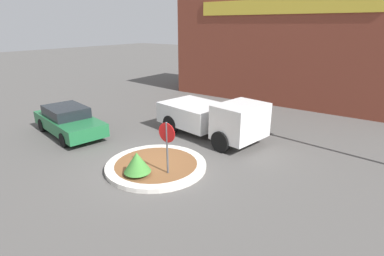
# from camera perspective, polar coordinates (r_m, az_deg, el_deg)

# --- Properties ---
(ground_plane) EXTENTS (120.00, 120.00, 0.00)m
(ground_plane) POSITION_cam_1_polar(r_m,az_deg,el_deg) (11.66, -6.81, -7.47)
(ground_plane) COLOR #514F4C
(traffic_island) EXTENTS (3.83, 3.83, 0.17)m
(traffic_island) POSITION_cam_1_polar(r_m,az_deg,el_deg) (11.62, -6.82, -7.09)
(traffic_island) COLOR beige
(traffic_island) RESTS_ON ground_plane
(stop_sign) EXTENTS (0.70, 0.07, 2.07)m
(stop_sign) POSITION_cam_1_polar(r_m,az_deg,el_deg) (10.34, -4.79, -2.31)
(stop_sign) COLOR #4C4C51
(stop_sign) RESTS_ON ground_plane
(island_shrub) EXTENTS (0.96, 0.96, 0.84)m
(island_shrub) POSITION_cam_1_polar(r_m,az_deg,el_deg) (10.67, -10.43, -6.40)
(island_shrub) COLOR brown
(island_shrub) RESTS_ON traffic_island
(utility_truck) EXTENTS (5.62, 3.20, 1.93)m
(utility_truck) POSITION_cam_1_polar(r_m,az_deg,el_deg) (14.37, 3.90, 2.09)
(utility_truck) COLOR silver
(utility_truck) RESTS_ON ground_plane
(storefront_building) EXTENTS (15.98, 6.07, 7.07)m
(storefront_building) POSITION_cam_1_polar(r_m,az_deg,el_deg) (23.35, 18.37, 14.08)
(storefront_building) COLOR brown
(storefront_building) RESTS_ON ground_plane
(parked_sedan_green) EXTENTS (4.90, 2.71, 1.39)m
(parked_sedan_green) POSITION_cam_1_polar(r_m,az_deg,el_deg) (15.99, -22.47, 1.33)
(parked_sedan_green) COLOR #1E6638
(parked_sedan_green) RESTS_ON ground_plane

